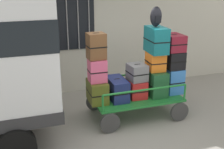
{
  "coord_description": "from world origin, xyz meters",
  "views": [
    {
      "loc": [
        -2.22,
        -5.34,
        3.16
      ],
      "look_at": [
        -0.25,
        0.4,
        1.09
      ],
      "focal_mm": 46.35,
      "sensor_mm": 36.0,
      "label": 1
    }
  ],
  "objects": [
    {
      "name": "backpack",
      "position": [
        0.79,
        0.44,
        2.31
      ],
      "size": [
        0.27,
        0.22,
        0.44
      ],
      "color": "black",
      "rests_on": "suitcase_midright_top"
    },
    {
      "name": "building_wall",
      "position": [
        -0.0,
        2.54,
        2.5
      ],
      "size": [
        12.0,
        0.38,
        5.0
      ],
      "color": "beige",
      "rests_on": "ground"
    },
    {
      "name": "luggage_cart",
      "position": [
        0.34,
        0.4,
        0.4
      ],
      "size": [
        2.12,
        1.24,
        0.49
      ],
      "color": "#1E722D",
      "rests_on": "ground"
    },
    {
      "name": "suitcase_midright_top",
      "position": [
        0.81,
        0.41,
        1.8
      ],
      "size": [
        0.42,
        0.67,
        0.59
      ],
      "color": "#0F5960",
      "rests_on": "suitcase_midright_middle"
    },
    {
      "name": "suitcase_midright_middle",
      "position": [
        0.81,
        0.4,
        1.3
      ],
      "size": [
        0.4,
        0.47,
        0.42
      ],
      "color": "orange",
      "rests_on": "suitcase_midright_bottom"
    },
    {
      "name": "suitcase_left_bottom",
      "position": [
        -0.59,
        0.42,
        0.73
      ],
      "size": [
        0.41,
        0.63,
        0.49
      ],
      "color": "#4C5119",
      "rests_on": "luggage_cart"
    },
    {
      "name": "suitcase_left_top",
      "position": [
        -0.59,
        0.44,
        1.76
      ],
      "size": [
        0.39,
        0.36,
        0.56
      ],
      "color": "brown",
      "rests_on": "suitcase_left_middle"
    },
    {
      "name": "suitcase_midleft_bottom",
      "position": [
        -0.13,
        0.42,
        0.73
      ],
      "size": [
        0.39,
        0.73,
        0.48
      ],
      "color": "navy",
      "rests_on": "luggage_cart"
    },
    {
      "name": "suitcase_center_bottom",
      "position": [
        0.34,
        0.38,
        0.7
      ],
      "size": [
        0.41,
        0.53,
        0.41
      ],
      "color": "#B21E1E",
      "rests_on": "luggage_cart"
    },
    {
      "name": "suitcase_center_middle",
      "position": [
        0.34,
        0.37,
        1.09
      ],
      "size": [
        0.41,
        0.47,
        0.38
      ],
      "color": "slate",
      "rests_on": "suitcase_center_bottom"
    },
    {
      "name": "suitcase_right_top",
      "position": [
        1.28,
        0.44,
        1.7
      ],
      "size": [
        0.43,
        0.59,
        0.38
      ],
      "color": "maroon",
      "rests_on": "suitcase_right_middle"
    },
    {
      "name": "ground_plane",
      "position": [
        0.0,
        0.0,
        0.0
      ],
      "size": [
        40.0,
        40.0,
        0.0
      ],
      "primitive_type": "plane",
      "color": "gray"
    },
    {
      "name": "suitcase_right_bottom",
      "position": [
        1.28,
        0.41,
        0.79
      ],
      "size": [
        0.41,
        0.58,
        0.61
      ],
      "color": "#3372C6",
      "rests_on": "luggage_cart"
    },
    {
      "name": "cart_railing",
      "position": [
        0.34,
        0.4,
        0.8
      ],
      "size": [
        1.99,
        1.1,
        0.38
      ],
      "color": "#1E722D",
      "rests_on": "luggage_cart"
    },
    {
      "name": "suitcase_midright_bottom",
      "position": [
        0.81,
        0.4,
        0.79
      ],
      "size": [
        0.41,
        0.72,
        0.59
      ],
      "color": "#194C28",
      "rests_on": "luggage_cart"
    },
    {
      "name": "suitcase_left_middle",
      "position": [
        -0.59,
        0.39,
        1.23
      ],
      "size": [
        0.38,
        0.36,
        0.5
      ],
      "color": "#CC4C72",
      "rests_on": "suitcase_left_bottom"
    },
    {
      "name": "suitcase_right_middle",
      "position": [
        1.28,
        0.44,
        1.3
      ],
      "size": [
        0.41,
        0.59,
        0.42
      ],
      "color": "black",
      "rests_on": "suitcase_right_bottom"
    }
  ]
}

